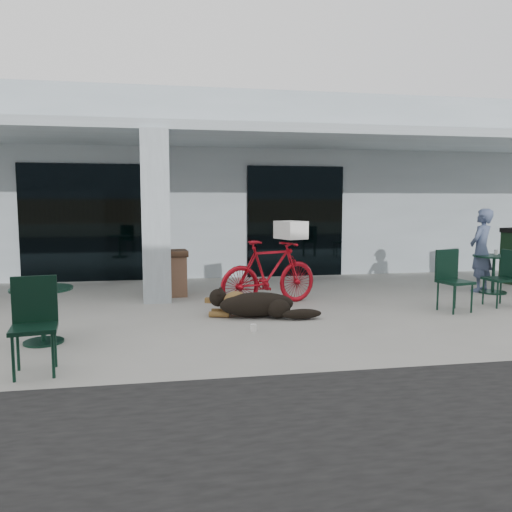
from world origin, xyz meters
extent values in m
plane|color=#A3A29A|center=(0.00, 0.00, 0.00)|extent=(80.00, 80.00, 0.00)
cube|color=silver|center=(0.00, 8.50, 2.25)|extent=(22.00, 7.00, 4.50)
cube|color=black|center=(-3.20, 4.98, 1.35)|extent=(2.80, 0.06, 2.70)
cube|color=black|center=(1.80, 4.98, 1.35)|extent=(2.40, 0.06, 2.70)
cube|color=silver|center=(-1.50, 2.30, 1.56)|extent=(0.50, 0.50, 3.12)
cube|color=silver|center=(0.00, 3.60, 3.21)|extent=(22.00, 2.80, 0.18)
imported|color=#AD0E1A|center=(0.46, 1.57, 0.58)|extent=(2.01, 1.20, 1.17)
cube|color=white|center=(0.88, 1.73, 1.33)|extent=(0.56, 0.64, 0.32)
cylinder|color=white|center=(-0.12, -0.18, 0.05)|extent=(0.09, 0.09, 0.11)
imported|color=#435070|center=(4.99, 2.20, 0.85)|extent=(0.74, 0.68, 1.70)
cylinder|color=white|center=(5.28, 2.13, 0.81)|extent=(0.09, 0.09, 0.10)
camera|label=1|loc=(-1.28, -6.97, 1.82)|focal=35.00mm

